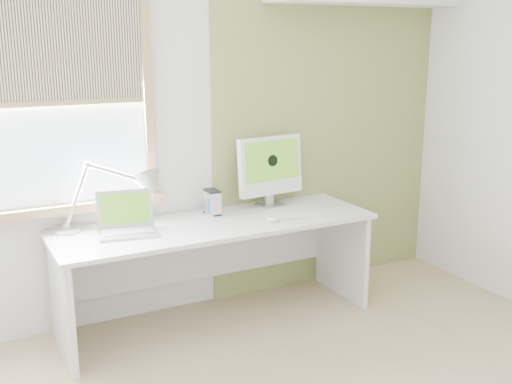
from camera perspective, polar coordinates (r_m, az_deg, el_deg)
room at (r=2.93m, az=9.53°, el=1.30°), size 4.04×3.54×2.64m
accent_wall at (r=4.90m, az=6.71°, el=6.45°), size 2.00×0.02×2.60m
window at (r=4.07m, az=-17.21°, el=7.89°), size 1.20×0.14×1.42m
desk at (r=4.28m, az=-4.02°, el=-5.12°), size 2.20×0.70×0.73m
desk_lamp at (r=4.12m, az=-11.26°, el=0.13°), size 0.79×0.34×0.45m
laptop at (r=4.03m, az=-12.00°, el=-2.78°), size 0.41×0.35×0.26m
phone_dock at (r=4.30m, az=-4.31°, el=-1.78°), size 0.08×0.08×0.13m
external_drive at (r=4.34m, az=-4.10°, el=-0.95°), size 0.09×0.14×0.18m
imac at (r=4.52m, az=1.34°, el=2.33°), size 0.54×0.19×0.52m
keyboard at (r=4.28m, az=3.82°, el=-2.26°), size 0.41×0.17×0.02m
mouse at (r=4.18m, az=1.57°, el=-2.55°), size 0.09×0.12×0.03m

